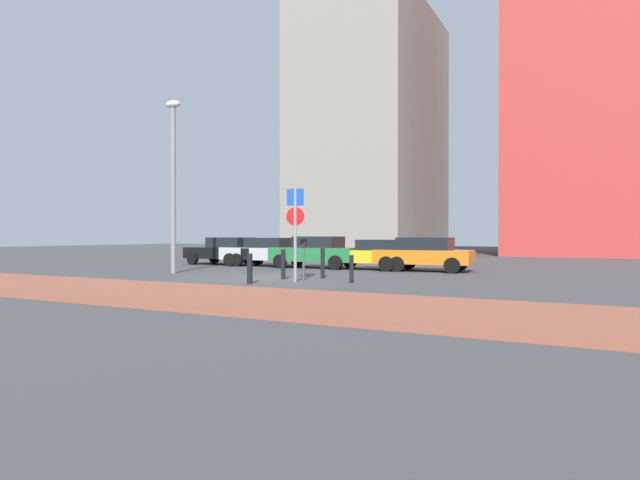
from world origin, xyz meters
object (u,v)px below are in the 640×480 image
parked_car_silver (265,251)px  street_lamp (173,172)px  parked_car_yellow (374,254)px  parked_car_orange (424,253)px  traffic_bollard_near (323,263)px  parking_meter (304,253)px  traffic_bollard_edge (283,264)px  traffic_bollard_mid (250,269)px  parked_car_green (316,252)px  parking_sign_post (295,223)px  traffic_bollard_far (352,269)px  parked_car_black (227,251)px

parked_car_silver → street_lamp: (-0.59, -5.80, 3.36)m
parked_car_yellow → parked_car_orange: (2.26, -0.01, 0.06)m
traffic_bollard_near → parked_car_silver: bearing=138.1°
parked_car_yellow → traffic_bollard_near: bearing=-88.6°
parked_car_yellow → parking_meter: parking_meter is taller
parked_car_yellow → parked_car_orange: 2.26m
traffic_bollard_edge → traffic_bollard_mid: bearing=-90.7°
parked_car_green → parking_sign_post: (2.86, -6.87, 1.17)m
parked_car_green → parked_car_yellow: parked_car_green is taller
street_lamp → traffic_bollard_near: bearing=4.0°
street_lamp → parked_car_green: bearing=57.4°
parking_meter → traffic_bollard_edge: bearing=-173.4°
parked_car_silver → traffic_bollard_far: size_ratio=4.77×
parking_meter → traffic_bollard_far: 1.98m
parked_car_black → street_lamp: street_lamp is taller
parked_car_silver → traffic_bollard_near: bearing=-41.9°
parking_meter → traffic_bollard_mid: (-0.79, -2.05, -0.43)m
parking_sign_post → parked_car_orange: bearing=72.2°
parking_meter → parked_car_yellow: bearing=88.8°
street_lamp → parked_car_silver: bearing=84.2°
street_lamp → parked_car_yellow: bearing=41.7°
parked_car_silver → traffic_bollard_far: (7.60, -6.53, -0.29)m
parked_car_silver → parking_meter: (5.70, -6.26, 0.17)m
street_lamp → traffic_bollard_near: (6.55, 0.46, -3.56)m
street_lamp → traffic_bollard_edge: 6.61m
parking_meter → street_lamp: street_lamp is taller
parked_car_yellow → traffic_bollard_mid: parked_car_yellow is taller
traffic_bollard_edge → parked_car_black: bearing=138.9°
parked_car_silver → parked_car_yellow: (5.83, -0.08, -0.04)m
parked_car_green → parking_sign_post: bearing=-67.4°
parked_car_yellow → parking_sign_post: bearing=-89.9°
parked_car_yellow → traffic_bollard_far: (1.77, -6.45, -0.25)m
traffic_bollard_mid → street_lamp: bearing=155.4°
parked_car_silver → traffic_bollard_mid: parked_car_silver is taller
parked_car_green → traffic_bollard_mid: bearing=-76.6°
traffic_bollard_far → street_lamp: bearing=175.0°
parked_car_orange → traffic_bollard_mid: parked_car_orange is taller
parked_car_black → parking_sign_post: bearing=-40.8°
traffic_bollard_near → traffic_bollard_edge: bearing=-135.3°
street_lamp → traffic_bollard_far: bearing=-5.0°
parked_car_black → parked_car_green: (5.39, -0.26, 0.03)m
parked_car_yellow → parked_car_orange: parked_car_orange is taller
parked_car_yellow → parked_car_orange: bearing=-0.3°
street_lamp → traffic_bollard_far: 9.00m
parked_car_yellow → traffic_bollard_far: 6.69m
parked_car_green → traffic_bollard_far: (4.62, -6.31, -0.32)m
parked_car_green → parked_car_orange: size_ratio=1.02×
parked_car_orange → parking_sign_post: parking_sign_post is taller
parked_car_black → parked_car_silver: bearing=-1.0°
parking_meter → traffic_bollard_far: bearing=-7.8°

